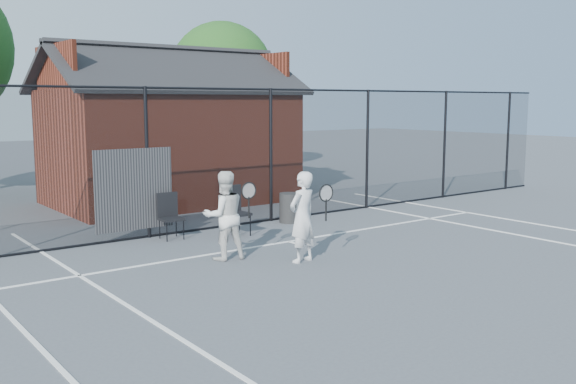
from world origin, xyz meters
TOP-DOWN VIEW (x-y plane):
  - ground at (0.00, 0.00)m, footprint 80.00×80.00m
  - court_lines at (0.00, -1.32)m, footprint 11.02×18.00m
  - fence at (-0.30, 5.00)m, footprint 22.04×3.00m
  - clubhouse at (0.50, 9.00)m, footprint 6.50×4.36m
  - tree_right at (5.50, 14.50)m, footprint 3.97×3.97m
  - player_front at (-0.76, 1.61)m, footprint 0.72×0.56m
  - player_back at (-1.73, 2.56)m, footprint 0.88×0.71m
  - chair_left at (-1.71, 4.60)m, footprint 0.45×0.47m
  - chair_right at (-0.50, 4.10)m, footprint 0.49×0.51m
  - waste_bin at (1.22, 4.60)m, footprint 0.56×0.56m

SIDE VIEW (x-z plane):
  - ground at x=0.00m, z-range 0.00..0.00m
  - court_lines at x=0.00m, z-range 0.00..0.01m
  - waste_bin at x=1.22m, z-range 0.00..0.67m
  - chair_left at x=-1.71m, z-range 0.00..0.89m
  - chair_right at x=-0.50m, z-range 0.00..0.99m
  - player_back at x=-1.73m, z-range 0.00..1.53m
  - player_front at x=-0.76m, z-range 0.00..1.55m
  - fence at x=-0.30m, z-range -0.05..2.95m
  - clubhouse at x=0.50m, z-range -0.49..3.70m
  - tree_right at x=5.50m, z-range 0.86..6.56m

